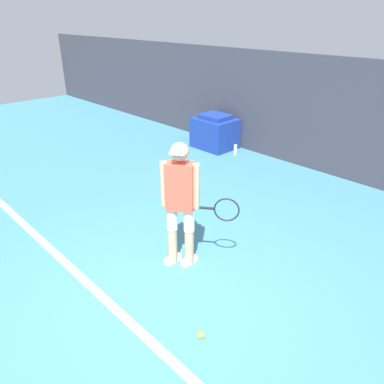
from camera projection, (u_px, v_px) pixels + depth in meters
The scene contains 7 objects.
ground_plane at pixel (163, 305), 4.26m from camera, with size 24.00×24.00×0.00m, color teal.
back_wall at pixel (369, 125), 6.86m from camera, with size 24.00×0.10×2.29m.
court_baseline at pixel (132, 324), 3.99m from camera, with size 21.60×0.10×0.01m.
tennis_player at pixel (181, 200), 4.59m from camera, with size 0.80×0.62×1.67m.
tennis_ball at pixel (201, 335), 3.82m from camera, with size 0.07×0.07×0.07m.
covered_chair at pixel (215, 132), 9.09m from camera, with size 0.97×0.79×0.82m.
water_bottle at pixel (235, 149), 8.73m from camera, with size 0.08×0.08×0.27m.
Camera 1 is at (2.60, -2.03, 3.01)m, focal length 35.00 mm.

